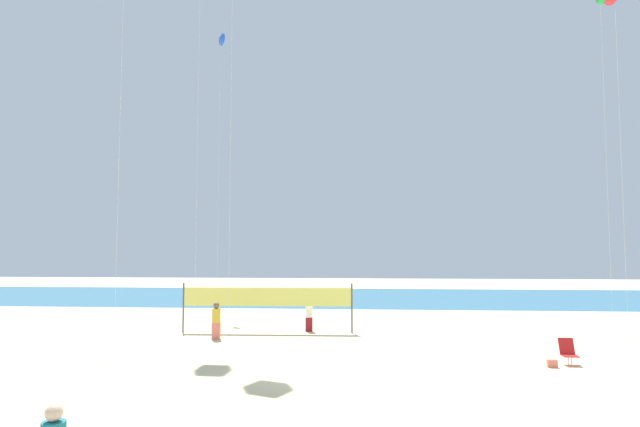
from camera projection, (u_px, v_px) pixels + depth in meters
ground_plane at (310, 373)px, 17.43m from camera, size 120.00×120.00×0.00m
ocean_band at (343, 297)px, 46.33m from camera, size 120.00×20.00×0.01m
beachgoer_white_shirt at (309, 315)px, 26.40m from camera, size 0.35×0.35×1.53m
beachgoer_mustard_shirt at (216, 319)px, 24.10m from camera, size 0.38×0.38×1.65m
folding_beach_chair at (568, 351)px, 18.76m from camera, size 0.52×0.65×0.89m
volleyball_net at (267, 299)px, 26.13m from camera, size 8.40×0.34×2.40m
beach_handbag at (552, 364)px, 18.23m from camera, size 0.33×0.16×0.26m
kite_blue_delta at (220, 41)px, 38.73m from camera, size 0.81×0.83×19.84m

